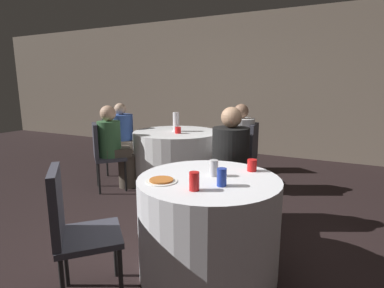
{
  "coord_description": "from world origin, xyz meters",
  "views": [
    {
      "loc": [
        0.96,
        -2.0,
        1.42
      ],
      "look_at": [
        -0.31,
        0.56,
        0.85
      ],
      "focal_mm": 28.0,
      "sensor_mm": 36.0,
      "label": 1
    }
  ],
  "objects_px": {
    "chair_far_east": "(247,151)",
    "person_black_shirt": "(229,167)",
    "soda_can_blue": "(222,177)",
    "bottle_far": "(176,122)",
    "table_near": "(208,226)",
    "soda_can_silver": "(214,168)",
    "chair_far_west": "(117,140)",
    "chair_far_southwest": "(103,150)",
    "chair_near_southwest": "(73,223)",
    "chair_far_northeast": "(233,139)",
    "person_blue_shirt": "(125,138)",
    "pizza_plate_near": "(161,180)",
    "person_green_jacket": "(116,148)",
    "table_far": "(177,157)",
    "chair_near_north": "(232,170)",
    "person_white_shirt": "(236,146)",
    "soda_can_red": "(194,181)"
  },
  "relations": [
    {
      "from": "chair_far_east",
      "to": "chair_far_southwest",
      "type": "bearing_deg",
      "value": 111.39
    },
    {
      "from": "table_far",
      "to": "chair_far_southwest",
      "type": "relative_size",
      "value": 1.37
    },
    {
      "from": "chair_far_southwest",
      "to": "chair_far_northeast",
      "type": "xyz_separation_m",
      "value": [
        1.28,
        1.62,
        0.0
      ]
    },
    {
      "from": "table_far",
      "to": "person_white_shirt",
      "type": "height_order",
      "value": "person_white_shirt"
    },
    {
      "from": "chair_far_west",
      "to": "person_green_jacket",
      "type": "distance_m",
      "value": 0.7
    },
    {
      "from": "table_far",
      "to": "person_white_shirt",
      "type": "bearing_deg",
      "value": 4.09
    },
    {
      "from": "chair_near_north",
      "to": "person_white_shirt",
      "type": "relative_size",
      "value": 0.78
    },
    {
      "from": "chair_far_southwest",
      "to": "chair_far_east",
      "type": "bearing_deg",
      "value": 68.61
    },
    {
      "from": "chair_near_southwest",
      "to": "soda_can_blue",
      "type": "xyz_separation_m",
      "value": [
        0.8,
        0.55,
        0.26
      ]
    },
    {
      "from": "person_white_shirt",
      "to": "bottle_far",
      "type": "distance_m",
      "value": 0.94
    },
    {
      "from": "table_far",
      "to": "soda_can_blue",
      "type": "height_order",
      "value": "soda_can_blue"
    },
    {
      "from": "person_blue_shirt",
      "to": "person_black_shirt",
      "type": "xyz_separation_m",
      "value": [
        2.05,
        -0.96,
        0.03
      ]
    },
    {
      "from": "chair_far_east",
      "to": "chair_far_west",
      "type": "bearing_deg",
      "value": 90.54
    },
    {
      "from": "chair_far_northeast",
      "to": "person_green_jacket",
      "type": "height_order",
      "value": "person_green_jacket"
    },
    {
      "from": "chair_far_northeast",
      "to": "chair_far_west",
      "type": "bearing_deg",
      "value": 64.4
    },
    {
      "from": "table_far",
      "to": "soda_can_blue",
      "type": "xyz_separation_m",
      "value": [
        1.43,
        -1.93,
        0.43
      ]
    },
    {
      "from": "chair_near_north",
      "to": "chair_far_west",
      "type": "bearing_deg",
      "value": -28.24
    },
    {
      "from": "chair_near_north",
      "to": "chair_far_southwest",
      "type": "relative_size",
      "value": 1.0
    },
    {
      "from": "chair_near_southwest",
      "to": "person_white_shirt",
      "type": "relative_size",
      "value": 0.78
    },
    {
      "from": "person_green_jacket",
      "to": "table_near",
      "type": "bearing_deg",
      "value": 10.94
    },
    {
      "from": "soda_can_silver",
      "to": "person_black_shirt",
      "type": "bearing_deg",
      "value": 99.97
    },
    {
      "from": "chair_near_north",
      "to": "chair_near_southwest",
      "type": "height_order",
      "value": "same"
    },
    {
      "from": "chair_near_southwest",
      "to": "chair_far_northeast",
      "type": "distance_m",
      "value": 3.35
    },
    {
      "from": "chair_far_southwest",
      "to": "soda_can_silver",
      "type": "height_order",
      "value": "chair_far_southwest"
    },
    {
      "from": "chair_far_east",
      "to": "bottle_far",
      "type": "xyz_separation_m",
      "value": [
        -1.05,
        -0.05,
        0.34
      ]
    },
    {
      "from": "table_near",
      "to": "soda_can_silver",
      "type": "relative_size",
      "value": 8.58
    },
    {
      "from": "table_far",
      "to": "chair_far_northeast",
      "type": "xyz_separation_m",
      "value": [
        0.58,
        0.86,
        0.17
      ]
    },
    {
      "from": "chair_far_west",
      "to": "soda_can_blue",
      "type": "bearing_deg",
      "value": 48.04
    },
    {
      "from": "chair_far_east",
      "to": "person_green_jacket",
      "type": "distance_m",
      "value": 1.78
    },
    {
      "from": "chair_far_southwest",
      "to": "chair_far_west",
      "type": "height_order",
      "value": "same"
    },
    {
      "from": "soda_can_silver",
      "to": "chair_near_southwest",
      "type": "bearing_deg",
      "value": -131.96
    },
    {
      "from": "pizza_plate_near",
      "to": "table_near",
      "type": "bearing_deg",
      "value": 39.47
    },
    {
      "from": "person_black_shirt",
      "to": "person_blue_shirt",
      "type": "bearing_deg",
      "value": -33.37
    },
    {
      "from": "chair_near_southwest",
      "to": "person_green_jacket",
      "type": "height_order",
      "value": "person_green_jacket"
    },
    {
      "from": "chair_near_north",
      "to": "person_black_shirt",
      "type": "height_order",
      "value": "person_black_shirt"
    },
    {
      "from": "chair_far_southwest",
      "to": "bottle_far",
      "type": "distance_m",
      "value": 1.1
    },
    {
      "from": "chair_far_southwest",
      "to": "person_green_jacket",
      "type": "xyz_separation_m",
      "value": [
        0.12,
        0.13,
        0.03
      ]
    },
    {
      "from": "person_black_shirt",
      "to": "soda_can_red",
      "type": "bearing_deg",
      "value": 88.72
    },
    {
      "from": "person_blue_shirt",
      "to": "person_black_shirt",
      "type": "bearing_deg",
      "value": 59.73
    },
    {
      "from": "table_far",
      "to": "bottle_far",
      "type": "bearing_deg",
      "value": 122.98
    },
    {
      "from": "soda_can_red",
      "to": "bottle_far",
      "type": "distance_m",
      "value": 2.49
    },
    {
      "from": "chair_near_southwest",
      "to": "bottle_far",
      "type": "distance_m",
      "value": 2.62
    },
    {
      "from": "person_black_shirt",
      "to": "bottle_far",
      "type": "distance_m",
      "value": 1.62
    },
    {
      "from": "chair_near_southwest",
      "to": "chair_far_southwest",
      "type": "relative_size",
      "value": 1.0
    },
    {
      "from": "pizza_plate_near",
      "to": "person_green_jacket",
      "type": "bearing_deg",
      "value": 138.93
    },
    {
      "from": "soda_can_blue",
      "to": "bottle_far",
      "type": "relative_size",
      "value": 0.44
    },
    {
      "from": "table_far",
      "to": "person_black_shirt",
      "type": "bearing_deg",
      "value": -41.57
    },
    {
      "from": "person_black_shirt",
      "to": "chair_far_west",
      "type": "bearing_deg",
      "value": -31.48
    },
    {
      "from": "person_green_jacket",
      "to": "soda_can_silver",
      "type": "distance_m",
      "value": 2.21
    },
    {
      "from": "chair_far_east",
      "to": "person_black_shirt",
      "type": "bearing_deg",
      "value": -177.14
    }
  ]
}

